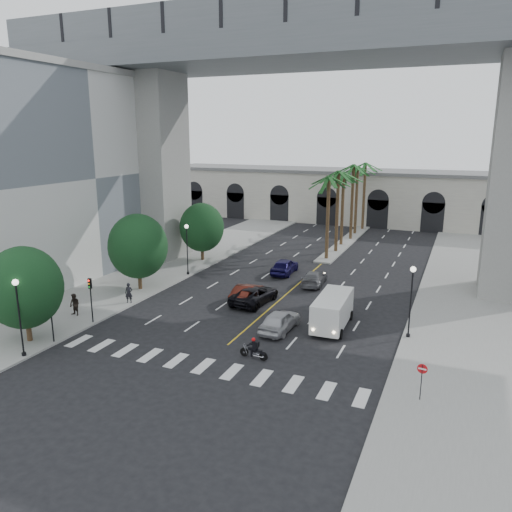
{
  "coord_description": "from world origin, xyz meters",
  "views": [
    {
      "loc": [
        14.32,
        -26.8,
        14.31
      ],
      "look_at": [
        0.44,
        6.0,
        5.5
      ],
      "focal_mm": 35.0,
      "sensor_mm": 36.0,
      "label": 1
    }
  ],
  "objects_px": {
    "car_d": "(314,278)",
    "traffic_signal_near": "(51,310)",
    "lamp_post_left_near": "(19,311)",
    "lamp_post_right": "(411,296)",
    "traffic_signal_far": "(91,293)",
    "pedestrian_b": "(75,305)",
    "cargo_van": "(332,310)",
    "car_c": "(255,295)",
    "motorcycle_rider": "(255,349)",
    "car_b": "(247,293)",
    "do_not_enter_sign": "(422,375)",
    "pedestrian_a": "(129,293)",
    "car_a": "(280,321)",
    "car_e": "(285,266)",
    "lamp_post_left_far": "(187,245)"
  },
  "relations": [
    {
      "from": "do_not_enter_sign",
      "to": "pedestrian_b",
      "type": "bearing_deg",
      "value": -179.3
    },
    {
      "from": "lamp_post_right",
      "to": "pedestrian_a",
      "type": "relative_size",
      "value": 3.09
    },
    {
      "from": "car_d",
      "to": "cargo_van",
      "type": "relative_size",
      "value": 0.8
    },
    {
      "from": "lamp_post_right",
      "to": "traffic_signal_far",
      "type": "bearing_deg",
      "value": -164.02
    },
    {
      "from": "lamp_post_left_near",
      "to": "car_b",
      "type": "distance_m",
      "value": 18.45
    },
    {
      "from": "traffic_signal_far",
      "to": "pedestrian_b",
      "type": "bearing_deg",
      "value": 164.98
    },
    {
      "from": "traffic_signal_far",
      "to": "car_e",
      "type": "bearing_deg",
      "value": 65.09
    },
    {
      "from": "lamp_post_left_far",
      "to": "traffic_signal_near",
      "type": "height_order",
      "value": "lamp_post_left_far"
    },
    {
      "from": "lamp_post_left_near",
      "to": "car_d",
      "type": "bearing_deg",
      "value": 60.65
    },
    {
      "from": "traffic_signal_near",
      "to": "car_e",
      "type": "distance_m",
      "value": 24.73
    },
    {
      "from": "traffic_signal_near",
      "to": "cargo_van",
      "type": "xyz_separation_m",
      "value": [
        17.14,
        10.5,
        -1.14
      ]
    },
    {
      "from": "lamp_post_right",
      "to": "pedestrian_b",
      "type": "xyz_separation_m",
      "value": [
        -24.97,
        -5.89,
        -2.18
      ]
    },
    {
      "from": "car_d",
      "to": "pedestrian_a",
      "type": "xyz_separation_m",
      "value": [
        -13.0,
        -11.62,
        0.34
      ]
    },
    {
      "from": "car_d",
      "to": "lamp_post_left_near",
      "type": "bearing_deg",
      "value": 55.74
    },
    {
      "from": "motorcycle_rider",
      "to": "cargo_van",
      "type": "xyz_separation_m",
      "value": [
        3.27,
        7.25,
        0.71
      ]
    },
    {
      "from": "car_b",
      "to": "pedestrian_b",
      "type": "height_order",
      "value": "pedestrian_b"
    },
    {
      "from": "do_not_enter_sign",
      "to": "lamp_post_right",
      "type": "bearing_deg",
      "value": 107.18
    },
    {
      "from": "car_c",
      "to": "pedestrian_b",
      "type": "relative_size",
      "value": 3.06
    },
    {
      "from": "pedestrian_b",
      "to": "car_a",
      "type": "bearing_deg",
      "value": 19.59
    },
    {
      "from": "traffic_signal_near",
      "to": "do_not_enter_sign",
      "type": "relative_size",
      "value": 1.61
    },
    {
      "from": "lamp_post_left_far",
      "to": "motorcycle_rider",
      "type": "distance_m",
      "value": 20.84
    },
    {
      "from": "lamp_post_left_far",
      "to": "do_not_enter_sign",
      "type": "relative_size",
      "value": 2.36
    },
    {
      "from": "lamp_post_left_far",
      "to": "pedestrian_a",
      "type": "height_order",
      "value": "lamp_post_left_far"
    },
    {
      "from": "lamp_post_left_near",
      "to": "pedestrian_b",
      "type": "distance_m",
      "value": 7.74
    },
    {
      "from": "car_a",
      "to": "pedestrian_b",
      "type": "relative_size",
      "value": 2.58
    },
    {
      "from": "do_not_enter_sign",
      "to": "lamp_post_left_far",
      "type": "bearing_deg",
      "value": 152.36
    },
    {
      "from": "car_a",
      "to": "pedestrian_a",
      "type": "relative_size",
      "value": 2.66
    },
    {
      "from": "car_b",
      "to": "do_not_enter_sign",
      "type": "xyz_separation_m",
      "value": [
        15.54,
        -11.72,
        0.88
      ]
    },
    {
      "from": "car_b",
      "to": "pedestrian_a",
      "type": "relative_size",
      "value": 2.68
    },
    {
      "from": "car_e",
      "to": "do_not_enter_sign",
      "type": "relative_size",
      "value": 2.11
    },
    {
      "from": "traffic_signal_near",
      "to": "car_c",
      "type": "relative_size",
      "value": 0.67
    },
    {
      "from": "traffic_signal_far",
      "to": "lamp_post_right",
      "type": "bearing_deg",
      "value": 15.98
    },
    {
      "from": "lamp_post_right",
      "to": "cargo_van",
      "type": "relative_size",
      "value": 0.92
    },
    {
      "from": "traffic_signal_near",
      "to": "pedestrian_b",
      "type": "relative_size",
      "value": 2.04
    },
    {
      "from": "car_a",
      "to": "car_b",
      "type": "bearing_deg",
      "value": -43.43
    },
    {
      "from": "cargo_van",
      "to": "do_not_enter_sign",
      "type": "bearing_deg",
      "value": -52.78
    },
    {
      "from": "car_d",
      "to": "traffic_signal_near",
      "type": "bearing_deg",
      "value": 53.03
    },
    {
      "from": "car_c",
      "to": "do_not_enter_sign",
      "type": "height_order",
      "value": "do_not_enter_sign"
    },
    {
      "from": "car_b",
      "to": "do_not_enter_sign",
      "type": "bearing_deg",
      "value": 140.49
    },
    {
      "from": "traffic_signal_far",
      "to": "cargo_van",
      "type": "bearing_deg",
      "value": 20.76
    },
    {
      "from": "car_b",
      "to": "car_c",
      "type": "height_order",
      "value": "car_b"
    },
    {
      "from": "car_c",
      "to": "cargo_van",
      "type": "distance_m",
      "value": 8.07
    },
    {
      "from": "lamp_post_left_near",
      "to": "cargo_van",
      "type": "relative_size",
      "value": 0.92
    },
    {
      "from": "motorcycle_rider",
      "to": "car_d",
      "type": "bearing_deg",
      "value": 99.06
    },
    {
      "from": "lamp_post_right",
      "to": "car_d",
      "type": "relative_size",
      "value": 1.15
    },
    {
      "from": "car_a",
      "to": "car_d",
      "type": "xyz_separation_m",
      "value": [
        -0.92,
        12.08,
        -0.11
      ]
    },
    {
      "from": "traffic_signal_near",
      "to": "motorcycle_rider",
      "type": "xyz_separation_m",
      "value": [
        13.86,
        3.24,
        -1.85
      ]
    },
    {
      "from": "traffic_signal_far",
      "to": "car_b",
      "type": "height_order",
      "value": "traffic_signal_far"
    },
    {
      "from": "car_b",
      "to": "lamp_post_left_far",
      "type": "bearing_deg",
      "value": -31.93
    },
    {
      "from": "car_a",
      "to": "car_d",
      "type": "distance_m",
      "value": 12.12
    }
  ]
}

